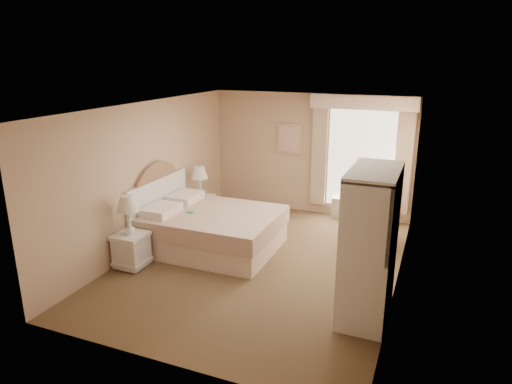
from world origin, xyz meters
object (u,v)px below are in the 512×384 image
at_px(bed, 206,227).
at_px(armoire, 369,257).
at_px(nightstand_near, 131,241).
at_px(cafe_chair, 382,208).
at_px(round_table, 378,209).
at_px(nightstand_far, 200,201).

distance_m(bed, armoire, 3.16).
height_order(nightstand_near, cafe_chair, nightstand_near).
bearing_deg(cafe_chair, round_table, -101.51).
relative_size(bed, armoire, 1.16).
bearing_deg(nightstand_far, cafe_chair, 10.19).
height_order(bed, armoire, armoire).
xyz_separation_m(nightstand_near, armoire, (3.65, 0.02, 0.36)).
height_order(nightstand_near, armoire, armoire).
xyz_separation_m(bed, nightstand_far, (-0.73, 1.12, 0.05)).
bearing_deg(cafe_chair, nightstand_far, -154.35).
height_order(round_table, cafe_chair, cafe_chair).
xyz_separation_m(bed, cafe_chair, (2.74, 1.75, 0.15)).
xyz_separation_m(nightstand_near, nightstand_far, (0.00, 2.25, -0.02)).
xyz_separation_m(cafe_chair, armoire, (0.18, -2.85, 0.28)).
bearing_deg(armoire, round_table, 95.18).
relative_size(bed, nightstand_near, 1.93).
relative_size(bed, round_table, 2.81).
height_order(bed, cafe_chair, bed).
distance_m(nightstand_far, round_table, 3.44).
bearing_deg(bed, round_table, 31.19).
bearing_deg(nightstand_near, bed, 57.23).
distance_m(round_table, cafe_chair, 0.14).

